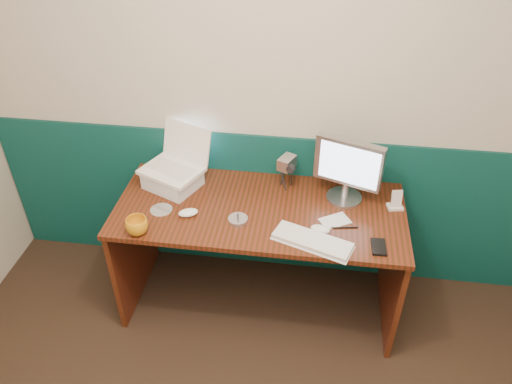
# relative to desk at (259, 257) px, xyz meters

# --- Properties ---
(back_wall) EXTENTS (3.50, 0.04, 2.50)m
(back_wall) POSITION_rel_desk_xyz_m (0.02, 0.37, 0.88)
(back_wall) COLOR beige
(back_wall) RESTS_ON ground
(wainscot) EXTENTS (3.48, 0.02, 1.00)m
(wainscot) POSITION_rel_desk_xyz_m (0.02, 0.36, 0.12)
(wainscot) COLOR #08352D
(wainscot) RESTS_ON ground
(desk) EXTENTS (1.60, 0.70, 0.75)m
(desk) POSITION_rel_desk_xyz_m (0.00, 0.00, 0.00)
(desk) COLOR #341B09
(desk) RESTS_ON ground
(laptop_riser) EXTENTS (0.35, 0.33, 0.10)m
(laptop_riser) POSITION_rel_desk_xyz_m (-0.53, 0.14, 0.42)
(laptop_riser) COLOR silver
(laptop_riser) RESTS_ON desk
(laptop) EXTENTS (0.40, 0.36, 0.27)m
(laptop) POSITION_rel_desk_xyz_m (-0.53, 0.14, 0.61)
(laptop) COLOR white
(laptop) RESTS_ON laptop_riser
(monitor) EXTENTS (0.39, 0.23, 0.37)m
(monitor) POSITION_rel_desk_xyz_m (0.46, 0.15, 0.56)
(monitor) COLOR #A4A3A7
(monitor) RESTS_ON desk
(keyboard) EXTENTS (0.42, 0.26, 0.02)m
(keyboard) POSITION_rel_desk_xyz_m (0.30, -0.25, 0.39)
(keyboard) COLOR silver
(keyboard) RESTS_ON desk
(mouse_right) EXTENTS (0.11, 0.08, 0.03)m
(mouse_right) POSITION_rel_desk_xyz_m (0.34, -0.15, 0.39)
(mouse_right) COLOR silver
(mouse_right) RESTS_ON desk
(mouse_left) EXTENTS (0.12, 0.10, 0.04)m
(mouse_left) POSITION_rel_desk_xyz_m (-0.38, -0.12, 0.39)
(mouse_left) COLOR white
(mouse_left) RESTS_ON desk
(mug) EXTENTS (0.14, 0.14, 0.09)m
(mug) POSITION_rel_desk_xyz_m (-0.60, -0.29, 0.42)
(mug) COLOR orange
(mug) RESTS_ON desk
(camcorder) EXTENTS (0.13, 0.15, 0.20)m
(camcorder) POSITION_rel_desk_xyz_m (0.12, 0.22, 0.47)
(camcorder) COLOR #B7B8BD
(camcorder) RESTS_ON desk
(cd_spindle) EXTENTS (0.11, 0.11, 0.02)m
(cd_spindle) POSITION_rel_desk_xyz_m (-0.10, -0.13, 0.39)
(cd_spindle) COLOR #B4B9C5
(cd_spindle) RESTS_ON desk
(cd_loose_a) EXTENTS (0.12, 0.12, 0.00)m
(cd_loose_a) POSITION_rel_desk_xyz_m (-0.54, -0.09, 0.38)
(cd_loose_a) COLOR silver
(cd_loose_a) RESTS_ON desk
(pen) EXTENTS (0.14, 0.03, 0.01)m
(pen) POSITION_rel_desk_xyz_m (0.46, -0.11, 0.38)
(pen) COLOR black
(pen) RESTS_ON desk
(papers) EXTENTS (0.18, 0.17, 0.00)m
(papers) POSITION_rel_desk_xyz_m (0.41, -0.06, 0.38)
(papers) COLOR silver
(papers) RESTS_ON desk
(dock) EXTENTS (0.09, 0.08, 0.02)m
(dock) POSITION_rel_desk_xyz_m (0.74, 0.10, 0.38)
(dock) COLOR silver
(dock) RESTS_ON desk
(music_player) EXTENTS (0.06, 0.04, 0.10)m
(music_player) POSITION_rel_desk_xyz_m (0.74, 0.10, 0.44)
(music_player) COLOR silver
(music_player) RESTS_ON dock
(pda) EXTENTS (0.07, 0.12, 0.01)m
(pda) POSITION_rel_desk_xyz_m (0.63, -0.24, 0.38)
(pda) COLOR black
(pda) RESTS_ON desk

